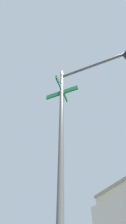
# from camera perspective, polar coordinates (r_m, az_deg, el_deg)

# --- Properties ---
(traffic_signal_near) EXTENTS (2.38, 2.28, 6.41)m
(traffic_signal_near) POSITION_cam_1_polar(r_m,az_deg,el_deg) (4.28, 13.04, 9.27)
(traffic_signal_near) COLOR #474C47
(traffic_signal_near) RESTS_ON ground_plane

